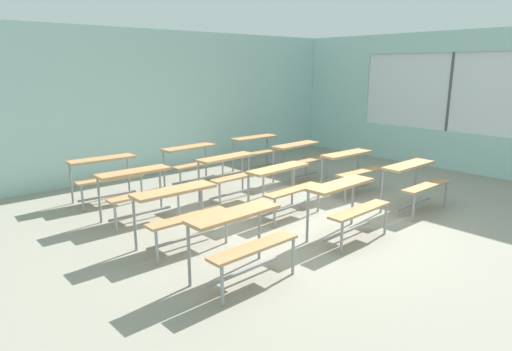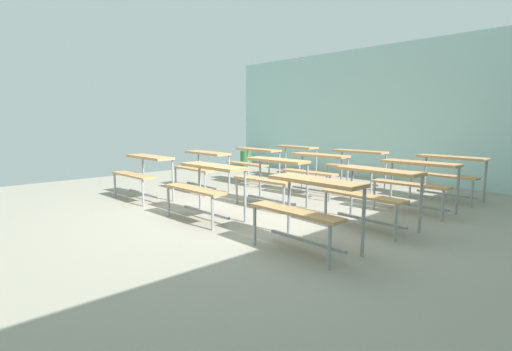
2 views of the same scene
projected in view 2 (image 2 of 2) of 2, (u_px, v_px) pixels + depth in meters
ground at (244, 214)px, 5.78m from camera, size 10.00×9.00×0.05m
wall_back at (398, 113)px, 8.59m from camera, size 10.00×0.12×3.00m
desk_bench_r0c0 at (144, 167)px, 6.62m from camera, size 1.11×0.62×0.74m
desk_bench_r0c1 at (207, 178)px, 5.30m from camera, size 1.12×0.62×0.74m
desk_bench_r0c2 at (309, 197)px, 4.03m from camera, size 1.10×0.59×0.74m
desk_bench_r1c0 at (202, 161)px, 7.45m from camera, size 1.10×0.60×0.74m
desk_bench_r1c1 at (272, 171)px, 6.11m from camera, size 1.13×0.64×0.74m
desk_bench_r1c2 at (373, 184)px, 4.85m from camera, size 1.13×0.64×0.74m
desk_bench_r2c0 at (254, 157)px, 8.25m from camera, size 1.11×0.60×0.74m
desk_bench_r2c1 at (316, 164)px, 6.98m from camera, size 1.13×0.64×0.74m
desk_bench_r2c2 at (416, 174)px, 5.71m from camera, size 1.12×0.63×0.74m
desk_bench_r3c0 at (293, 154)px, 9.06m from camera, size 1.13×0.64×0.74m
desk_bench_r3c1 at (357, 160)px, 7.78m from camera, size 1.12×0.63×0.74m
desk_bench_r3c2 at (448, 167)px, 6.57m from camera, size 1.11×0.61×0.74m
trash_bin at (246, 158)px, 11.46m from camera, size 0.33×0.33×0.45m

